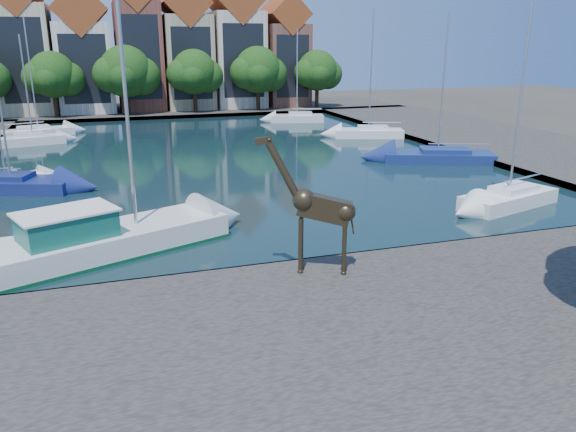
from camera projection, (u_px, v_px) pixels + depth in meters
name	position (u px, v px, depth m)	size (l,w,h in m)	color
ground	(343.00, 265.00, 23.10)	(160.00, 160.00, 0.00)	#38332B
water_basin	(224.00, 156.00, 44.89)	(38.00, 50.00, 0.08)	black
near_quay	(436.00, 342.00, 16.67)	(50.00, 14.00, 0.50)	#45423C
far_quay	(174.00, 110.00, 73.90)	(60.00, 16.00, 0.50)	#45423C
right_quay	(488.00, 138.00, 52.19)	(14.00, 52.00, 0.50)	#45423C
townhouse_west_mid	(25.00, 47.00, 66.51)	(5.94, 9.18, 16.79)	beige
townhouse_west_inner	(84.00, 54.00, 68.69)	(6.43, 9.18, 15.15)	silver
townhouse_center	(138.00, 45.00, 70.30)	(5.44, 9.18, 16.93)	brown
townhouse_east_inner	(186.00, 50.00, 72.26)	(5.94, 9.18, 15.79)	tan
townhouse_east_mid	(236.00, 47.00, 74.06)	(6.43, 9.18, 16.65)	beige
townhouse_east_end	(282.00, 55.00, 76.27)	(5.44, 9.18, 14.43)	brown
far_tree_west	(53.00, 76.00, 63.37)	(6.76, 5.20, 7.36)	#332114
far_tree_mid_west	(127.00, 73.00, 65.66)	(7.80, 6.00, 8.00)	#332114
far_tree_mid_east	(195.00, 73.00, 68.07)	(7.02, 5.40, 7.52)	#332114
far_tree_east	(258.00, 71.00, 70.39)	(7.54, 5.80, 7.84)	#332114
far_tree_far_east	(318.00, 72.00, 72.80)	(6.76, 5.20, 7.36)	#332114
giraffe_statue	(317.00, 207.00, 20.44)	(3.41, 1.73, 5.09)	#332919
motorsailer	(103.00, 235.00, 23.75)	(10.44, 6.53, 11.13)	silver
sailboat_left_b	(11.00, 181.00, 34.14)	(7.88, 5.02, 12.71)	navy
sailboat_left_c	(6.00, 179.00, 34.94)	(5.42, 3.70, 9.33)	white
sailboat_left_d	(33.00, 138.00, 49.54)	(5.51, 3.00, 9.31)	white
sailboat_left_e	(38.00, 130.00, 54.01)	(6.65, 4.02, 10.84)	white
sailboat_right_a	(509.00, 195.00, 30.84)	(6.46, 3.77, 11.32)	white
sailboat_right_b	(438.00, 154.00, 42.50)	(8.62, 5.66, 10.74)	navy
sailboat_right_c	(369.00, 131.00, 53.35)	(6.81, 4.25, 11.60)	white
sailboat_right_d	(297.00, 116.00, 63.67)	(6.27, 3.52, 9.98)	silver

